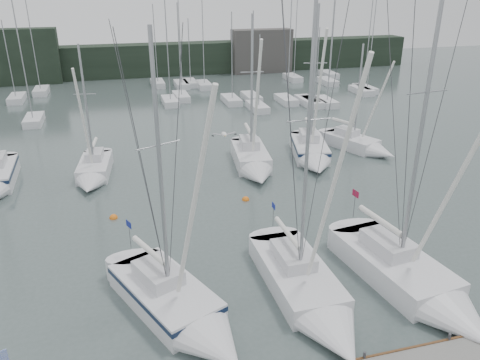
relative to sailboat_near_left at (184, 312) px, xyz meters
name	(u,v)px	position (x,y,z in m)	size (l,w,h in m)	color
ground	(283,311)	(4.62, -0.43, -0.59)	(160.00, 160.00, 0.00)	#495855
far_treeline	(153,60)	(4.62, 61.57, 1.91)	(90.00, 4.00, 5.00)	black
far_building_left	(16,57)	(-15.38, 59.57, 3.41)	(12.00, 3.00, 8.00)	black
far_building_right	(262,51)	(22.62, 59.57, 2.91)	(10.00, 3.00, 7.00)	#454240
mast_forest	(224,93)	(12.20, 43.29, -0.11)	(49.20, 25.22, 14.72)	silver
sailboat_near_left	(184,312)	(0.00, 0.00, 0.00)	(6.20, 9.29, 13.94)	silver
sailboat_near_center	(313,300)	(6.04, -0.64, -0.07)	(3.07, 10.11, 15.08)	silver
sailboat_near_right	(421,288)	(11.48, -1.28, 0.02)	(4.50, 10.55, 16.80)	silver
sailboat_mid_b	(93,174)	(-4.27, 18.42, -0.06)	(3.11, 7.34, 10.98)	silver
sailboat_mid_c	(253,163)	(8.43, 17.09, 0.04)	(3.68, 8.75, 12.99)	silver
sailboat_mid_d	(312,154)	(13.92, 17.80, 0.05)	(4.79, 8.89, 13.69)	silver
sailboat_mid_e	(363,146)	(19.39, 18.90, -0.07)	(5.12, 7.67, 10.20)	silver
buoy_b	(246,200)	(6.26, 11.78, -0.59)	(0.52, 0.52, 0.52)	orange
buoy_c	(114,218)	(-2.90, 11.41, -0.59)	(0.54, 0.54, 0.54)	orange
seagull	(224,134)	(2.43, 1.89, 7.65)	(1.02, 0.45, 0.20)	white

